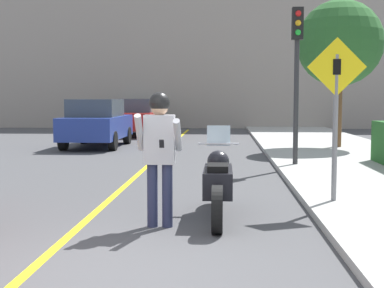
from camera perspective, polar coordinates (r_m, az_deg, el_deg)
name	(u,v)px	position (r m, az deg, el deg)	size (l,w,h in m)	color
ground_plane	(87,275)	(5.45, -11.12, -13.52)	(80.00, 80.00, 0.00)	#424244
road_center_line	(132,180)	(11.30, -6.46, -3.83)	(0.12, 36.00, 0.01)	yellow
building_backdrop	(201,52)	(31.14, 0.95, 9.76)	(28.00, 1.20, 8.70)	gray
motorcycle	(218,183)	(7.66, 2.79, -4.19)	(0.62, 2.37, 1.29)	black
person_biker	(160,144)	(7.05, -3.48, -0.03)	(0.59, 0.49, 1.79)	#282D4C
crossing_sign	(336,103)	(8.58, 15.09, 4.23)	(0.91, 0.08, 2.53)	slate
traffic_light	(297,56)	(13.21, 11.14, 9.19)	(0.26, 0.30, 3.76)	#2D2D30
street_tree	(340,43)	(18.31, 15.49, 10.30)	(2.79, 2.79, 4.79)	brown
parked_car_blue	(97,123)	(19.06, -10.12, 2.25)	(1.88, 4.20, 1.68)	black
parked_car_red	(137,117)	(24.60, -5.92, 2.88)	(1.88, 4.20, 1.68)	black
parked_car_black	(138,113)	(30.35, -5.82, 3.26)	(1.88, 4.20, 1.68)	black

